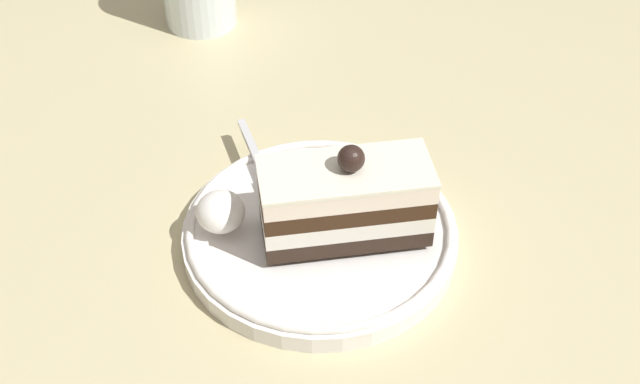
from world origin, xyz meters
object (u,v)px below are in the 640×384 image
object	(u,v)px
whipped_cream_dollop	(221,212)
fork	(262,170)
dessert_plate	(320,232)
cake_slice	(345,200)

from	to	relation	value
whipped_cream_dollop	fork	bearing A→B (deg)	12.78
dessert_plate	whipped_cream_dollop	size ratio (longest dim) A/B	5.73
cake_slice	fork	bearing A→B (deg)	81.62
fork	whipped_cream_dollop	bearing A→B (deg)	-167.22
whipped_cream_dollop	fork	world-z (taller)	whipped_cream_dollop
dessert_plate	cake_slice	world-z (taller)	cake_slice
cake_slice	whipped_cream_dollop	bearing A→B (deg)	123.73
dessert_plate	whipped_cream_dollop	distance (m)	0.07
dessert_plate	fork	size ratio (longest dim) A/B	1.92
whipped_cream_dollop	fork	distance (m)	0.06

